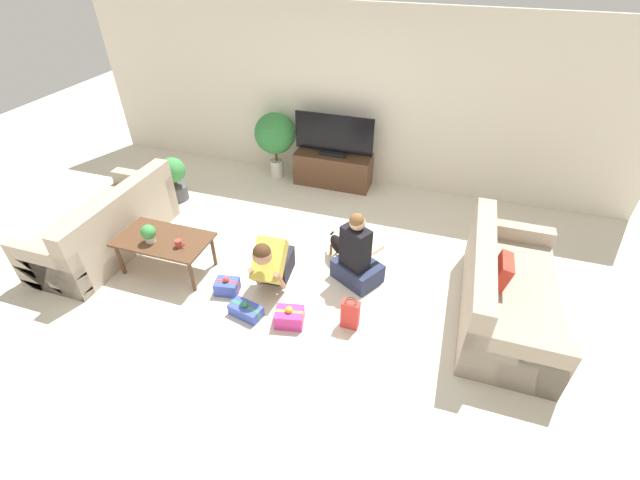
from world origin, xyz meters
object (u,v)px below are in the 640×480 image
Objects in this scene: gift_box_c at (227,286)px; gift_bag_a at (350,314)px; sofa_right at (504,294)px; mug at (179,243)px; tv at (334,137)px; person_sitting at (357,258)px; sofa_left at (107,227)px; gift_box_b at (289,317)px; coffee_table at (164,242)px; potted_plant_back_left at (275,135)px; tabletop_plant at (148,233)px; gift_box_a at (246,310)px; person_kneeling at (272,262)px; potted_plant_corner_left at (174,177)px; dog at (339,247)px; tv_console at (333,169)px.

gift_bag_a reaches higher than gift_box_c.
sofa_right is 3.59m from mug.
tv is 2.38m from person_sitting.
sofa_right reaches higher than gift_bag_a.
sofa_left is 5.72× the size of gift_box_b.
coffee_table is 1.01× the size of potted_plant_back_left.
coffee_table is at bearing 169.99° from gift_box_c.
mug is at bearing -110.44° from tv.
gift_box_b is at bearing -12.47° from coffee_table.
gift_box_c is at bearing -3.41° from tabletop_plant.
person_sitting is 2.44× the size of gift_box_a.
coffee_table is at bearing -115.93° from tv.
gift_bag_a is (1.01, -0.34, -0.18)m from person_kneeling.
mug is (-3.54, -0.52, 0.21)m from sofa_right.
coffee_table is at bearing -179.91° from person_kneeling.
person_sitting is at bearing 96.26° from sofa_left.
potted_plant_corner_left is 0.71× the size of person_sitting.
potted_plant_corner_left reaches higher than mug.
tv reaches higher than gift_box_b.
gift_box_a is at bearing -13.55° from tabletop_plant.
tv is 3.37× the size of gift_bag_a.
dog is at bearing 21.97° from coffee_table.
dog is at bearing -71.30° from tv_console.
sofa_left is 3.41m from tv.
tabletop_plant is (-1.41, -0.22, 0.23)m from person_kneeling.
dog is 1.24× the size of gift_bag_a.
mug is at bearing -91.42° from potted_plant_back_left.
tv_console reaches higher than gift_box_b.
gift_box_b is at bearing -137.62° from dog.
tv is at bearing 137.75° from sofa_left.
tabletop_plant is (-3.91, -0.54, 0.29)m from sofa_right.
dog is 1.39m from gift_box_a.
tv_console reaches higher than gift_box_a.
potted_plant_corner_left is 1.90m from mug.
tabletop_plant is at bearing 74.04° from sofa_left.
gift_box_c is at bearing -98.67° from tv_console.
tv_console is at bearing 137.75° from sofa_left.
dog is 1.07m from gift_bag_a.
dog is at bearing 23.35° from tabletop_plant.
tv_console is at bearing 81.33° from gift_box_c.
sofa_left is 2.75m from gift_box_b.
gift_bag_a is at bearing 129.11° from person_sitting.
person_sitting is 7.91× the size of mug.
mug is (-2.06, 0.14, 0.33)m from gift_bag_a.
person_sitting reaches higher than person_kneeling.
person_sitting is (2.21, 0.51, -0.08)m from coffee_table.
sofa_right is at bearing -31.85° from potted_plant_back_left.
potted_plant_corner_left is 1.73× the size of gift_box_a.
potted_plant_back_left is (-0.95, -0.05, 0.47)m from tv_console.
gift_box_a is 0.44m from gift_box_c.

